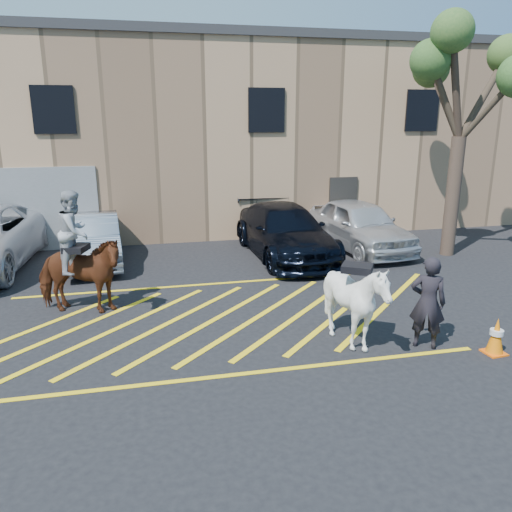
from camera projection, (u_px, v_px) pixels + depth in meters
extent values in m
plane|color=black|center=(211.00, 316.00, 11.45)|extent=(90.00, 90.00, 0.00)
imported|color=#9BA0AA|center=(93.00, 239.00, 15.42)|extent=(1.95, 4.61, 1.48)
imported|color=black|center=(285.00, 231.00, 16.12)|extent=(2.55, 5.71, 1.63)
imported|color=silver|center=(359.00, 225.00, 16.95)|extent=(2.49, 5.11, 1.68)
imported|color=black|center=(428.00, 302.00, 9.69)|extent=(0.81, 0.72, 1.86)
cube|color=tan|center=(172.00, 137.00, 21.76)|extent=(32.00, 10.00, 7.00)
cube|color=#2D2D30|center=(168.00, 47.00, 20.77)|extent=(32.20, 10.20, 0.30)
cube|color=black|center=(53.00, 110.00, 15.89)|extent=(1.30, 0.08, 1.50)
cube|color=black|center=(266.00, 110.00, 17.37)|extent=(1.30, 0.08, 1.50)
cube|color=black|center=(422.00, 111.00, 18.64)|extent=(1.30, 0.08, 1.50)
cube|color=#38332D|center=(342.00, 206.00, 18.95)|extent=(1.10, 0.08, 2.20)
cube|color=yellow|center=(11.00, 338.00, 10.28)|extent=(4.20, 4.20, 0.01)
cube|color=yellow|center=(65.00, 333.00, 10.50)|extent=(4.20, 4.20, 0.01)
cube|color=yellow|center=(116.00, 329.00, 10.73)|extent=(4.20, 4.20, 0.01)
cube|color=yellow|center=(165.00, 325.00, 10.95)|extent=(4.20, 4.20, 0.01)
cube|color=yellow|center=(213.00, 320.00, 11.17)|extent=(4.20, 4.20, 0.01)
cube|color=yellow|center=(258.00, 316.00, 11.39)|extent=(4.20, 4.20, 0.01)
cube|color=yellow|center=(302.00, 313.00, 11.61)|extent=(4.20, 4.20, 0.01)
cube|color=yellow|center=(345.00, 309.00, 11.84)|extent=(4.20, 4.20, 0.01)
cube|color=yellow|center=(385.00, 305.00, 12.06)|extent=(4.20, 4.20, 0.01)
cube|color=yellow|center=(200.00, 285.00, 13.52)|extent=(9.50, 0.12, 0.01)
cube|color=yellow|center=(232.00, 375.00, 8.82)|extent=(9.50, 0.12, 0.01)
imported|color=#5D2916|center=(79.00, 275.00, 11.38)|extent=(2.36, 1.59, 1.83)
imported|color=#94969D|center=(74.00, 232.00, 11.11)|extent=(0.94, 1.08, 1.86)
cube|color=black|center=(76.00, 248.00, 11.21)|extent=(0.61, 0.67, 0.14)
imported|color=white|center=(355.00, 303.00, 9.70)|extent=(2.12, 2.19, 1.83)
cube|color=black|center=(357.00, 268.00, 9.50)|extent=(0.72, 0.68, 0.14)
cube|color=#FF5E0A|center=(494.00, 352.00, 9.64)|extent=(0.41, 0.41, 0.03)
cone|color=orange|center=(496.00, 335.00, 9.54)|extent=(0.32, 0.32, 0.70)
cylinder|color=silver|center=(497.00, 332.00, 9.52)|extent=(0.25, 0.25, 0.10)
cylinder|color=#4C382E|center=(453.00, 197.00, 15.99)|extent=(0.44, 0.44, 3.80)
cylinder|color=#4B392D|center=(483.00, 97.00, 15.44)|extent=(1.76, 0.51, 2.68)
cylinder|color=#4B362D|center=(445.00, 103.00, 15.99)|extent=(0.33, 1.88, 2.34)
cylinder|color=#423628|center=(445.00, 101.00, 15.05)|extent=(1.40, 0.20, 2.39)
cylinder|color=#433729|center=(487.00, 110.00, 14.64)|extent=(0.78, 1.62, 1.96)
cylinder|color=#413127|center=(456.00, 88.00, 14.73)|extent=(1.16, 0.77, 3.11)
sphere|color=#48672C|center=(508.00, 54.00, 15.39)|extent=(1.20, 1.20, 1.20)
sphere|color=#49692D|center=(431.00, 69.00, 16.47)|extent=(1.20, 1.20, 1.20)
sphere|color=#3F672C|center=(431.00, 60.00, 14.61)|extent=(1.20, 1.20, 1.20)
sphere|color=#4D6C2E|center=(452.00, 31.00, 13.96)|extent=(1.20, 1.20, 1.20)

